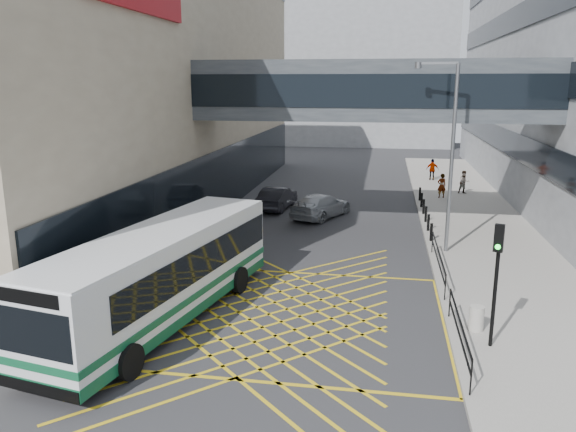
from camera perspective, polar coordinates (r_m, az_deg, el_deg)
The scene contains 18 objects.
ground at distance 19.94m, azimuth -1.97°, elevation -9.95°, with size 120.00×120.00×0.00m, color #333335.
building_whsmith at distance 40.28m, azimuth -23.53°, elevation 12.48°, with size 24.17×42.00×16.00m.
building_far at distance 78.13m, azimuth 5.67°, elevation 14.17°, with size 28.00×16.00×18.00m, color gray.
skybridge at distance 29.93m, azimuth 8.48°, elevation 12.51°, with size 20.00×4.10×3.00m.
pavement at distance 34.24m, azimuth 18.26°, elevation -0.48°, with size 6.00×54.00×0.16m, color gray.
box_junction at distance 19.94m, azimuth -1.97°, elevation -9.94°, with size 12.00×9.00×0.01m.
bus at distance 19.41m, azimuth -12.51°, elevation -5.56°, with size 4.69×11.61×3.17m.
car_white at distance 22.57m, azimuth -12.36°, elevation -5.74°, with size 1.59×3.88×1.23m, color silver.
car_dark at distance 35.86m, azimuth -1.11°, elevation 1.85°, with size 1.78×4.55×1.43m, color black.
car_silver at distance 33.64m, azimuth 3.35°, elevation 1.13°, with size 2.05×4.85×1.51m, color #999DA1.
traffic_light at distance 17.44m, azimuth 20.43°, elevation -4.99°, with size 0.31×0.46×3.83m.
street_lamp at distance 26.56m, azimuth 15.96°, elevation 6.79°, with size 1.96×0.52×8.63m.
litter_bin at distance 19.20m, azimuth 18.60°, elevation -9.81°, with size 0.47×0.47×0.81m, color #ADA89E.
kerb_railings at distance 21.05m, azimuth 15.78°, elevation -6.61°, with size 0.05×12.54×1.00m.
bollards at distance 33.81m, azimuth 13.72°, elevation 0.57°, with size 0.14×10.14×0.90m.
pedestrian_a at distance 39.96m, azimuth 15.34°, elevation 2.99°, with size 0.66×0.47×1.67m, color gray.
pedestrian_b at distance 41.89m, azimuth 17.45°, elevation 3.28°, with size 0.80×0.46×1.63m, color gray.
pedestrian_c at distance 47.11m, azimuth 14.46°, elevation 4.59°, with size 1.01×0.48×1.70m, color gray.
Camera 1 is at (3.75, -17.91, 7.91)m, focal length 35.00 mm.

